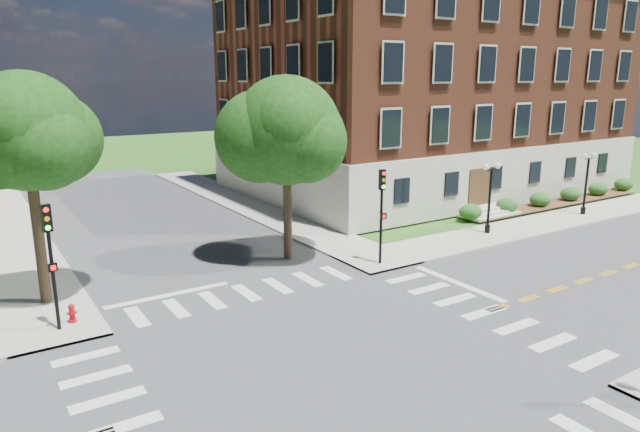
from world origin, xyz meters
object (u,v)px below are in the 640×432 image
traffic_signal_nw (50,251)px  twin_lamp_east (587,180)px  fire_hydrant (72,314)px  traffic_signal_ne (382,204)px  twin_lamp_west (490,194)px

traffic_signal_nw → twin_lamp_east: 33.42m
traffic_signal_nw → fire_hydrant: 2.81m
traffic_signal_ne → twin_lamp_east: 18.44m
traffic_signal_ne → twin_lamp_west: traffic_signal_ne is taller
twin_lamp_west → fire_hydrant: size_ratio=5.64×
twin_lamp_west → twin_lamp_east: (9.30, -0.26, 0.00)m
traffic_signal_ne → traffic_signal_nw: size_ratio=1.00×
twin_lamp_east → twin_lamp_west: bearing=178.4°
twin_lamp_east → fire_hydrant: size_ratio=5.64×
fire_hydrant → traffic_signal_nw: bearing=-142.2°
traffic_signal_nw → twin_lamp_east: (33.41, 0.37, -0.66)m
twin_lamp_west → fire_hydrant: bearing=-179.5°
traffic_signal_nw → fire_hydrant: (0.54, 0.42, -2.72)m
traffic_signal_nw → twin_lamp_east: traffic_signal_nw is taller
twin_lamp_west → twin_lamp_east: same height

